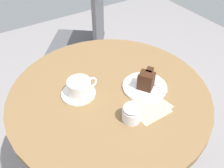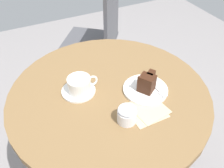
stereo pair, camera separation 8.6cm
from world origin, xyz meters
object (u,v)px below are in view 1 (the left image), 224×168
object	(u,v)px
coffee_cup	(80,87)
sugar_pot	(132,113)
teaspoon	(82,98)
saucer	(78,93)
cake_plate	(145,87)
cafe_chair	(87,34)
fork	(157,86)
napkin	(150,107)
cake_slice	(147,80)

from	to	relation	value
coffee_cup	sugar_pot	world-z (taller)	coffee_cup
teaspoon	saucer	bearing A→B (deg)	-124.04
sugar_pot	cake_plate	bearing A→B (deg)	36.45
cake_plate	cafe_chair	xyz separation A→B (m)	(0.14, 0.82, -0.17)
coffee_cup	fork	distance (m)	0.33
coffee_cup	napkin	distance (m)	0.30
cake_plate	cake_slice	size ratio (longest dim) A/B	1.98
cafe_chair	coffee_cup	bearing A→B (deg)	8.98
cake_plate	fork	distance (m)	0.05
saucer	fork	distance (m)	0.34
fork	napkin	world-z (taller)	fork
coffee_cup	sugar_pot	xyz separation A→B (m)	(0.10, -0.22, -0.01)
napkin	cafe_chair	world-z (taller)	cafe_chair
fork	cake_plate	bearing A→B (deg)	-132.98
teaspoon	cake_plate	world-z (taller)	teaspoon
cake_plate	sugar_pot	size ratio (longest dim) A/B	2.65
cake_slice	napkin	xyz separation A→B (m)	(-0.05, -0.10, -0.05)
saucer	fork	xyz separation A→B (m)	(0.30, -0.15, 0.01)
napkin	cake_slice	bearing A→B (deg)	60.85
saucer	sugar_pot	bearing A→B (deg)	-64.48
cake_slice	fork	world-z (taller)	cake_slice
sugar_pot	fork	bearing A→B (deg)	23.09
teaspoon	cake_plate	bearing A→B (deg)	133.40
coffee_cup	cafe_chair	bearing A→B (deg)	61.05
teaspoon	cafe_chair	world-z (taller)	cafe_chair
cake_slice	cafe_chair	bearing A→B (deg)	80.73
saucer	cafe_chair	distance (m)	0.82
napkin	teaspoon	bearing A→B (deg)	139.87
saucer	sugar_pot	world-z (taller)	sugar_pot
coffee_cup	cake_plate	bearing A→B (deg)	-23.66
napkin	coffee_cup	bearing A→B (deg)	133.46
cake_plate	fork	size ratio (longest dim) A/B	1.35
cake_slice	sugar_pot	size ratio (longest dim) A/B	1.34
saucer	fork	bearing A→B (deg)	-26.12
fork	sugar_pot	bearing A→B (deg)	-73.27
sugar_pot	cafe_chair	bearing A→B (deg)	72.81
saucer	sugar_pot	size ratio (longest dim) A/B	1.99
coffee_cup	saucer	bearing A→B (deg)	137.01
cake_slice	cafe_chair	xyz separation A→B (m)	(0.13, 0.82, -0.22)
sugar_pot	teaspoon	bearing A→B (deg)	120.78
cafe_chair	sugar_pot	bearing A→B (deg)	20.74
cafe_chair	fork	bearing A→B (deg)	31.51
coffee_cup	cake_plate	distance (m)	0.28
coffee_cup	teaspoon	xyz separation A→B (m)	(-0.01, -0.03, -0.03)
teaspoon	napkin	xyz separation A→B (m)	(0.21, -0.18, -0.01)
saucer	coffee_cup	size ratio (longest dim) A/B	1.10
cake_plate	sugar_pot	world-z (taller)	sugar_pot
cake_slice	sugar_pot	bearing A→B (deg)	-145.03
teaspoon	cafe_chair	size ratio (longest dim) A/B	0.10
fork	cake_slice	bearing A→B (deg)	-129.55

